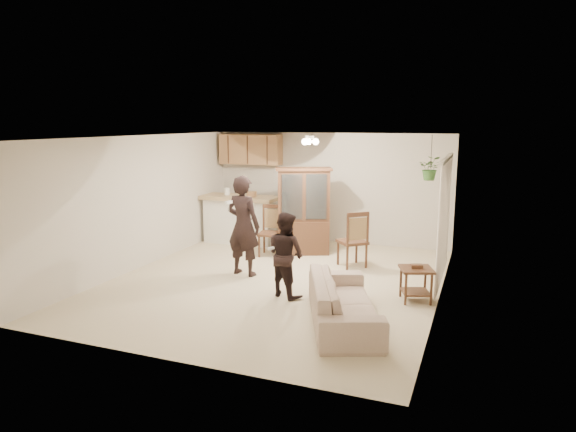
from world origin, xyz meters
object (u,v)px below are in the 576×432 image
(chair_hutch_left, at_px, (310,238))
(chair_hutch_right, at_px, (352,251))
(china_hutch, at_px, (303,212))
(child, at_px, (286,255))
(chair_bar, at_px, (270,242))
(sofa, at_px, (343,297))
(side_table, at_px, (416,284))
(adult, at_px, (243,226))

(chair_hutch_left, xyz_separation_m, chair_hutch_right, (1.14, -0.84, 0.02))
(china_hutch, height_order, chair_hutch_left, china_hutch)
(child, xyz_separation_m, chair_bar, (-1.20, 2.21, -0.38))
(sofa, height_order, china_hutch, china_hutch)
(sofa, xyz_separation_m, chair_hutch_left, (-1.72, 3.62, -0.08))
(child, distance_m, side_table, 2.08)
(china_hutch, distance_m, chair_bar, 0.93)
(chair_bar, bearing_deg, china_hutch, 26.67)
(adult, xyz_separation_m, side_table, (3.11, -0.30, -0.63))
(chair_bar, relative_size, chair_hutch_left, 1.04)
(side_table, bearing_deg, china_hutch, 140.78)
(adult, distance_m, china_hutch, 1.88)
(adult, bearing_deg, child, 153.19)
(child, distance_m, chair_hutch_left, 2.94)
(adult, bearing_deg, china_hutch, -97.25)
(sofa, distance_m, adult, 2.81)
(sofa, bearing_deg, adult, 33.95)
(sofa, distance_m, side_table, 1.50)
(chair_bar, height_order, chair_hutch_right, chair_hutch_right)
(adult, height_order, chair_bar, adult)
(child, xyz_separation_m, china_hutch, (-0.62, 2.61, 0.22))
(child, xyz_separation_m, chair_hutch_right, (0.58, 2.02, -0.37))
(side_table, bearing_deg, chair_bar, 151.64)
(chair_hutch_right, bearing_deg, china_hutch, -67.23)
(adult, relative_size, side_table, 2.92)
(adult, bearing_deg, chair_hutch_left, -96.91)
(child, bearing_deg, side_table, -142.21)
(adult, bearing_deg, chair_hutch_right, -135.92)
(side_table, distance_m, chair_hutch_right, 2.07)
(chair_hutch_left, bearing_deg, adult, -82.65)
(adult, distance_m, chair_bar, 1.54)
(chair_hutch_left, distance_m, chair_hutch_right, 1.42)
(chair_bar, distance_m, chair_hutch_left, 0.91)
(side_table, height_order, chair_bar, chair_bar)
(china_hutch, xyz_separation_m, side_table, (2.60, -2.12, -0.62))
(chair_hutch_left, bearing_deg, sofa, -41.93)
(sofa, height_order, side_table, sofa)
(sofa, relative_size, chair_hutch_right, 1.71)
(child, relative_size, chair_bar, 1.29)
(chair_hutch_right, bearing_deg, adult, -5.49)
(adult, relative_size, china_hutch, 0.99)
(child, bearing_deg, sofa, 170.45)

